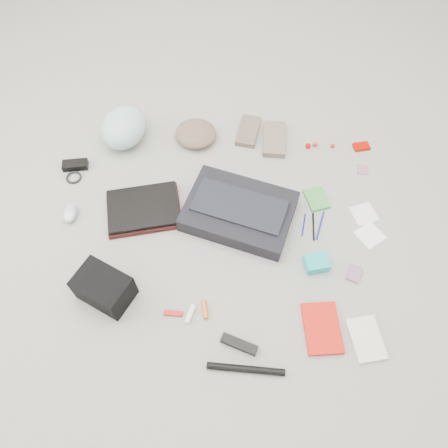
# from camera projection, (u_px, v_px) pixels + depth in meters

# --- Properties ---
(ground_plane) EXTENTS (4.00, 4.00, 0.00)m
(ground_plane) POSITION_uv_depth(u_px,v_px,m) (224.00, 230.00, 2.02)
(ground_plane) COLOR gray
(messenger_bag) EXTENTS (0.56, 0.46, 0.08)m
(messenger_bag) POSITION_uv_depth(u_px,v_px,m) (239.00, 211.00, 2.02)
(messenger_bag) COLOR black
(messenger_bag) RESTS_ON ground_plane
(bag_flap) EXTENTS (0.45, 0.29, 0.01)m
(bag_flap) POSITION_uv_depth(u_px,v_px,m) (239.00, 206.00, 1.98)
(bag_flap) COLOR black
(bag_flap) RESTS_ON messenger_bag
(laptop_sleeve) EXTENTS (0.40, 0.34, 0.02)m
(laptop_sleeve) POSITION_uv_depth(u_px,v_px,m) (144.00, 210.00, 2.06)
(laptop_sleeve) COLOR #351010
(laptop_sleeve) RESTS_ON ground_plane
(laptop) EXTENTS (0.38, 0.32, 0.02)m
(laptop) POSITION_uv_depth(u_px,v_px,m) (143.00, 207.00, 2.04)
(laptop) COLOR black
(laptop) RESTS_ON laptop_sleeve
(bike_helmet) EXTENTS (0.26, 0.30, 0.17)m
(bike_helmet) POSITION_uv_depth(u_px,v_px,m) (124.00, 127.00, 2.24)
(bike_helmet) COLOR #A5CBCC
(bike_helmet) RESTS_ON ground_plane
(beanie) EXTENTS (0.27, 0.26, 0.08)m
(beanie) POSITION_uv_depth(u_px,v_px,m) (196.00, 134.00, 2.28)
(beanie) COLOR brown
(beanie) RESTS_ON ground_plane
(mitten_left) EXTENTS (0.13, 0.22, 0.03)m
(mitten_left) POSITION_uv_depth(u_px,v_px,m) (248.00, 131.00, 2.32)
(mitten_left) COLOR brown
(mitten_left) RESTS_ON ground_plane
(mitten_right) EXTENTS (0.11, 0.23, 0.03)m
(mitten_right) POSITION_uv_depth(u_px,v_px,m) (274.00, 139.00, 2.29)
(mitten_right) COLOR #756654
(mitten_right) RESTS_ON ground_plane
(power_brick) EXTENTS (0.13, 0.08, 0.03)m
(power_brick) POSITION_uv_depth(u_px,v_px,m) (75.00, 165.00, 2.20)
(power_brick) COLOR black
(power_brick) RESTS_ON ground_plane
(cable_coil) EXTENTS (0.09, 0.09, 0.01)m
(cable_coil) POSITION_uv_depth(u_px,v_px,m) (74.00, 177.00, 2.17)
(cable_coil) COLOR black
(cable_coil) RESTS_ON ground_plane
(mouse) EXTENTS (0.08, 0.12, 0.04)m
(mouse) POSITION_uv_depth(u_px,v_px,m) (70.00, 213.00, 2.04)
(mouse) COLOR #ACABBE
(mouse) RESTS_ON ground_plane
(camera_bag) EXTENTS (0.26, 0.23, 0.14)m
(camera_bag) POSITION_uv_depth(u_px,v_px,m) (104.00, 288.00, 1.79)
(camera_bag) COLOR black
(camera_bag) RESTS_ON ground_plane
(multitool) EXTENTS (0.08, 0.02, 0.01)m
(multitool) POSITION_uv_depth(u_px,v_px,m) (173.00, 313.00, 1.80)
(multitool) COLOR #AD1312
(multitool) RESTS_ON ground_plane
(toiletry_tube_white) EXTENTS (0.04, 0.08, 0.02)m
(toiletry_tube_white) POSITION_uv_depth(u_px,v_px,m) (190.00, 314.00, 1.80)
(toiletry_tube_white) COLOR white
(toiletry_tube_white) RESTS_ON ground_plane
(toiletry_tube_orange) EXTENTS (0.04, 0.08, 0.02)m
(toiletry_tube_orange) POSITION_uv_depth(u_px,v_px,m) (205.00, 310.00, 1.81)
(toiletry_tube_orange) COLOR #CB5E1F
(toiletry_tube_orange) RESTS_ON ground_plane
(u_lock) EXTENTS (0.15, 0.08, 0.03)m
(u_lock) POSITION_uv_depth(u_px,v_px,m) (239.00, 344.00, 1.73)
(u_lock) COLOR black
(u_lock) RESTS_ON ground_plane
(bike_pump) EXTENTS (0.30, 0.03, 0.03)m
(bike_pump) POSITION_uv_depth(u_px,v_px,m) (246.00, 369.00, 1.68)
(bike_pump) COLOR black
(bike_pump) RESTS_ON ground_plane
(book_red) EXTENTS (0.17, 0.23, 0.02)m
(book_red) POSITION_uv_depth(u_px,v_px,m) (322.00, 328.00, 1.77)
(book_red) COLOR red
(book_red) RESTS_ON ground_plane
(book_white) EXTENTS (0.16, 0.20, 0.02)m
(book_white) POSITION_uv_depth(u_px,v_px,m) (366.00, 339.00, 1.74)
(book_white) COLOR beige
(book_white) RESTS_ON ground_plane
(notepad) EXTENTS (0.13, 0.15, 0.01)m
(notepad) POSITION_uv_depth(u_px,v_px,m) (317.00, 199.00, 2.10)
(notepad) COLOR #398C3C
(notepad) RESTS_ON ground_plane
(pen_blue) EXTENTS (0.02, 0.12, 0.01)m
(pen_blue) POSITION_uv_depth(u_px,v_px,m) (304.00, 225.00, 2.03)
(pen_blue) COLOR #130C8B
(pen_blue) RESTS_ON ground_plane
(pen_black) EXTENTS (0.01, 0.15, 0.01)m
(pen_black) POSITION_uv_depth(u_px,v_px,m) (313.00, 227.00, 2.02)
(pen_black) COLOR black
(pen_black) RESTS_ON ground_plane
(pen_navy) EXTENTS (0.05, 0.16, 0.01)m
(pen_navy) POSITION_uv_depth(u_px,v_px,m) (320.00, 225.00, 2.03)
(pen_navy) COLOR navy
(pen_navy) RESTS_ON ground_plane
(accordion_wallet) EXTENTS (0.12, 0.10, 0.05)m
(accordion_wallet) POSITION_uv_depth(u_px,v_px,m) (317.00, 263.00, 1.90)
(accordion_wallet) COLOR #13B5B5
(accordion_wallet) RESTS_ON ground_plane
(card_deck) EXTENTS (0.08, 0.09, 0.01)m
(card_deck) POSITION_uv_depth(u_px,v_px,m) (354.00, 274.00, 1.90)
(card_deck) COLOR gray
(card_deck) RESTS_ON ground_plane
(napkin_top) EXTENTS (0.14, 0.14, 0.01)m
(napkin_top) POSITION_uv_depth(u_px,v_px,m) (364.00, 214.00, 2.06)
(napkin_top) COLOR silver
(napkin_top) RESTS_ON ground_plane
(napkin_bottom) EXTENTS (0.15, 0.15, 0.01)m
(napkin_bottom) POSITION_uv_depth(u_px,v_px,m) (370.00, 235.00, 2.00)
(napkin_bottom) COLOR white
(napkin_bottom) RESTS_ON ground_plane
(lollipop_a) EXTENTS (0.03, 0.03, 0.03)m
(lollipop_a) POSITION_uv_depth(u_px,v_px,m) (308.00, 146.00, 2.27)
(lollipop_a) COLOR #B40001
(lollipop_a) RESTS_ON ground_plane
(lollipop_b) EXTENTS (0.03, 0.03, 0.03)m
(lollipop_b) POSITION_uv_depth(u_px,v_px,m) (315.00, 144.00, 2.27)
(lollipop_b) COLOR #AC391E
(lollipop_b) RESTS_ON ground_plane
(lollipop_c) EXTENTS (0.03, 0.03, 0.02)m
(lollipop_c) POSITION_uv_depth(u_px,v_px,m) (333.00, 146.00, 2.27)
(lollipop_c) COLOR #B42102
(lollipop_c) RESTS_ON ground_plane
(altoids_tin) EXTENTS (0.09, 0.07, 0.02)m
(altoids_tin) POSITION_uv_depth(u_px,v_px,m) (361.00, 147.00, 2.27)
(altoids_tin) COLOR #A80C00
(altoids_tin) RESTS_ON ground_plane
(stamp_sheet) EXTENTS (0.06, 0.07, 0.00)m
(stamp_sheet) POSITION_uv_depth(u_px,v_px,m) (363.00, 170.00, 2.20)
(stamp_sheet) COLOR #9E637A
(stamp_sheet) RESTS_ON ground_plane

